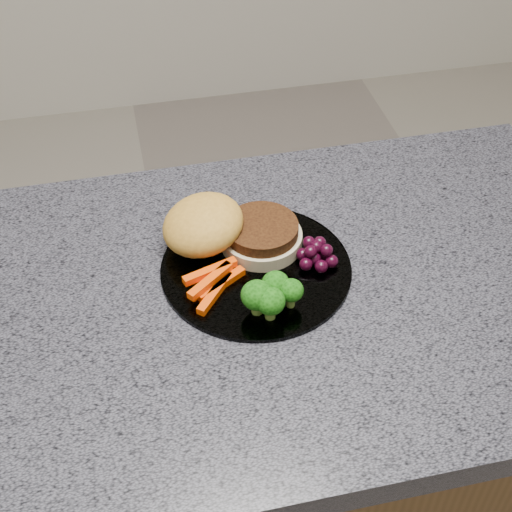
% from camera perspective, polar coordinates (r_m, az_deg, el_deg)
% --- Properties ---
extents(island_cabinet, '(1.20, 0.60, 0.86)m').
position_cam_1_polar(island_cabinet, '(1.32, -3.72, -17.76)').
color(island_cabinet, '#51361B').
rests_on(island_cabinet, ground).
extents(countertop, '(1.20, 0.60, 0.04)m').
position_cam_1_polar(countertop, '(0.95, -4.94, -4.52)').
color(countertop, '#55535F').
rests_on(countertop, island_cabinet).
extents(plate, '(0.26, 0.26, 0.01)m').
position_cam_1_polar(plate, '(0.97, 0.00, -0.99)').
color(plate, white).
rests_on(plate, countertop).
extents(burger, '(0.20, 0.14, 0.06)m').
position_cam_1_polar(burger, '(0.98, -2.59, 2.02)').
color(burger, '#C7B68C').
rests_on(burger, plate).
extents(carrot_sticks, '(0.09, 0.09, 0.02)m').
position_cam_1_polar(carrot_sticks, '(0.94, -3.43, -2.07)').
color(carrot_sticks, '#F44404').
rests_on(carrot_sticks, plate).
extents(broccoli, '(0.08, 0.07, 0.05)m').
position_cam_1_polar(broccoli, '(0.89, 1.16, -3.06)').
color(broccoli, olive).
rests_on(broccoli, plate).
extents(grape_bunch, '(0.05, 0.06, 0.03)m').
position_cam_1_polar(grape_bunch, '(0.97, 4.86, 0.20)').
color(grape_bunch, black).
rests_on(grape_bunch, plate).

